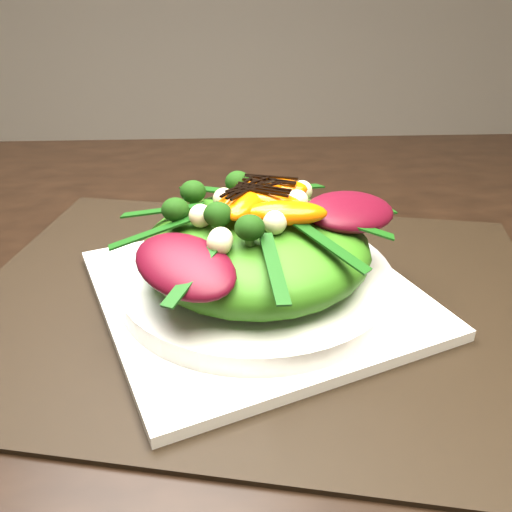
{
  "coord_description": "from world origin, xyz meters",
  "views": [
    {
      "loc": [
        -0.16,
        -0.52,
        1.04
      ],
      "look_at": [
        -0.14,
        -0.09,
        0.8
      ],
      "focal_mm": 38.0,
      "sensor_mm": 36.0,
      "label": 1
    }
  ],
  "objects_px": {
    "placemat": "(256,299)",
    "salad_bowl": "(256,279)",
    "lettuce_mound": "(256,248)",
    "dining_table": "(376,269)",
    "orange_segment": "(255,192)",
    "plate_base": "(256,292)"
  },
  "relations": [
    {
      "from": "placemat",
      "to": "salad_bowl",
      "type": "height_order",
      "value": "salad_bowl"
    },
    {
      "from": "salad_bowl",
      "to": "lettuce_mound",
      "type": "height_order",
      "value": "lettuce_mound"
    },
    {
      "from": "placemat",
      "to": "lettuce_mound",
      "type": "relative_size",
      "value": 2.62
    },
    {
      "from": "dining_table",
      "to": "orange_segment",
      "type": "height_order",
      "value": "dining_table"
    },
    {
      "from": "plate_base",
      "to": "salad_bowl",
      "type": "xyz_separation_m",
      "value": [
        0.0,
        0.0,
        0.01
      ]
    },
    {
      "from": "plate_base",
      "to": "salad_bowl",
      "type": "relative_size",
      "value": 1.09
    },
    {
      "from": "dining_table",
      "to": "orange_segment",
      "type": "bearing_deg",
      "value": -157.44
    },
    {
      "from": "placemat",
      "to": "plate_base",
      "type": "height_order",
      "value": "plate_base"
    },
    {
      "from": "salad_bowl",
      "to": "lettuce_mound",
      "type": "relative_size",
      "value": 1.22
    },
    {
      "from": "salad_bowl",
      "to": "orange_segment",
      "type": "distance_m",
      "value": 0.08
    },
    {
      "from": "salad_bowl",
      "to": "orange_segment",
      "type": "xyz_separation_m",
      "value": [
        0.0,
        0.03,
        0.08
      ]
    },
    {
      "from": "salad_bowl",
      "to": "plate_base",
      "type": "bearing_deg",
      "value": 0.0
    },
    {
      "from": "plate_base",
      "to": "lettuce_mound",
      "type": "distance_m",
      "value": 0.05
    },
    {
      "from": "dining_table",
      "to": "plate_base",
      "type": "xyz_separation_m",
      "value": [
        -0.14,
        -0.09,
        0.03
      ]
    },
    {
      "from": "dining_table",
      "to": "lettuce_mound",
      "type": "relative_size",
      "value": 7.71
    },
    {
      "from": "dining_table",
      "to": "lettuce_mound",
      "type": "bearing_deg",
      "value": -148.21
    },
    {
      "from": "placemat",
      "to": "salad_bowl",
      "type": "xyz_separation_m",
      "value": [
        0.0,
        0.0,
        0.02
      ]
    },
    {
      "from": "plate_base",
      "to": "salad_bowl",
      "type": "bearing_deg",
      "value": 0.0
    },
    {
      "from": "plate_base",
      "to": "salad_bowl",
      "type": "distance_m",
      "value": 0.01
    },
    {
      "from": "lettuce_mound",
      "to": "orange_segment",
      "type": "height_order",
      "value": "orange_segment"
    },
    {
      "from": "dining_table",
      "to": "lettuce_mound",
      "type": "xyz_separation_m",
      "value": [
        -0.14,
        -0.09,
        0.08
      ]
    },
    {
      "from": "placemat",
      "to": "plate_base",
      "type": "xyz_separation_m",
      "value": [
        0.0,
        0.0,
        0.01
      ]
    }
  ]
}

